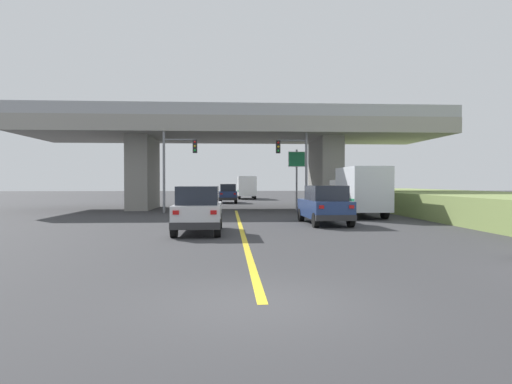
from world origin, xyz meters
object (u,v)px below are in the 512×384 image
highway_sign (297,166)px  box_truck (359,191)px  suv_lead (199,209)px  sedan_oncoming (228,193)px  semi_truck_distant (247,187)px  traffic_signal_nearside (297,161)px  traffic_signal_farside (174,160)px  suv_crossing (325,205)px

highway_sign → box_truck: bearing=-67.4°
suv_lead → highway_sign: bearing=67.0°
sedan_oncoming → semi_truck_distant: bearing=78.4°
box_truck → traffic_signal_nearside: size_ratio=1.09×
sedan_oncoming → traffic_signal_farside: traffic_signal_farside is taller
box_truck → sedan_oncoming: (-8.33, 20.27, -0.62)m
suv_lead → highway_sign: size_ratio=0.99×
traffic_signal_farside → box_truck: bearing=-20.8°
box_truck → suv_lead: bearing=-137.9°
suv_crossing → sedan_oncoming: bearing=99.2°
traffic_signal_nearside → traffic_signal_farside: 9.00m
suv_lead → sedan_oncoming: bearing=87.5°
highway_sign → semi_truck_distant: size_ratio=0.66×
box_truck → traffic_signal_nearside: bearing=121.8°
traffic_signal_farside → suv_lead: bearing=-79.0°
traffic_signal_nearside → highway_sign: 1.92m
suv_crossing → traffic_signal_farside: traffic_signal_farside is taller
sedan_oncoming → semi_truck_distant: (2.47, 11.97, 0.58)m
traffic_signal_nearside → semi_truck_distant: traffic_signal_nearside is taller
traffic_signal_nearside → highway_sign: (0.27, 1.87, -0.32)m
box_truck → sedan_oncoming: size_ratio=1.39×
traffic_signal_nearside → sedan_oncoming: bearing=108.7°
suv_lead → highway_sign: (6.67, 15.75, 2.43)m
highway_sign → traffic_signal_farside: bearing=-165.3°
traffic_signal_farside → highway_sign: size_ratio=1.28×
traffic_signal_farside → semi_truck_distant: 28.40m
suv_lead → sedan_oncoming: 28.98m
suv_crossing → sedan_oncoming: (-5.02, 25.30, -0.00)m
suv_crossing → sedan_oncoming: size_ratio=1.01×
suv_lead → suv_crossing: same height
suv_lead → box_truck: (9.62, 8.69, 0.62)m
box_truck → highway_sign: 7.86m
suv_crossing → sedan_oncoming: same height
semi_truck_distant → box_truck: bearing=-79.7°
suv_crossing → traffic_signal_farside: 13.43m
box_truck → semi_truck_distant: bearing=100.3°
sedan_oncoming → semi_truck_distant: size_ratio=0.66×
highway_sign → semi_truck_distant: bearing=96.6°
sedan_oncoming → traffic_signal_nearside: size_ratio=0.79×
suv_crossing → traffic_signal_farside: bearing=130.6°
traffic_signal_farside → sedan_oncoming: bearing=76.1°
box_truck → traffic_signal_farside: bearing=159.2°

